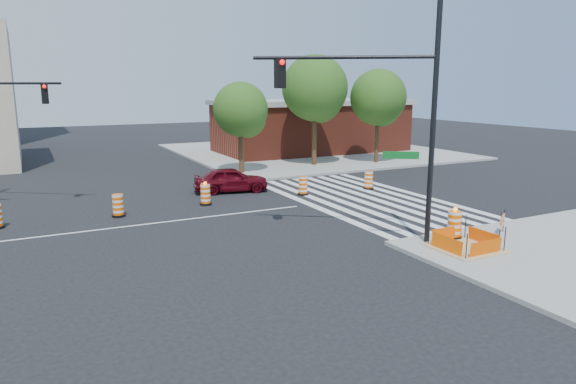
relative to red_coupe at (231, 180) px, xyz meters
name	(u,v)px	position (x,y,z in m)	size (l,w,h in m)	color
ground	(153,223)	(-5.41, -4.79, -0.70)	(120.00, 120.00, 0.00)	black
sidewalk_ne	(311,151)	(12.59, 13.21, -0.62)	(22.00, 22.00, 0.15)	gray
crosswalk_east	(363,198)	(5.54, -4.79, -0.69)	(6.75, 13.50, 0.01)	silver
lane_centerline	(153,223)	(-5.41, -4.79, -0.69)	(14.00, 0.12, 0.01)	silver
excavation_pit	(465,246)	(3.59, -13.79, -0.47)	(2.20, 2.20, 0.90)	tan
brick_storefront	(311,126)	(12.59, 13.21, 1.62)	(16.50, 8.50, 4.60)	maroon
red_coupe	(231,180)	(0.00, 0.00, 0.00)	(1.64, 4.09, 1.39)	#530711
signal_pole_se	(383,102)	(1.43, -11.56, 4.54)	(5.44, 3.76, 8.56)	black
pit_drum	(454,226)	(4.11, -12.69, -0.04)	(0.62, 0.62, 1.22)	black
barricade	(502,221)	(6.27, -13.05, -0.05)	(0.67, 0.42, 0.90)	#F75F05
tree_north_c	(241,113)	(2.73, 5.08, 3.39)	(3.63, 3.58, 6.09)	#382314
tree_north_d	(315,92)	(8.75, 5.87, 4.67)	(4.70, 4.70, 8.00)	#382314
tree_north_e	(378,101)	(13.53, 4.81, 4.03)	(4.14, 4.14, 7.04)	#382314
median_drum_2	(118,206)	(-6.52, -2.89, -0.22)	(0.60, 0.60, 1.02)	black
median_drum_3	(206,195)	(-2.27, -2.43, -0.21)	(0.60, 0.60, 1.18)	black
median_drum_4	(303,186)	(3.18, -2.57, -0.22)	(0.60, 0.60, 1.02)	black
median_drum_5	(369,181)	(7.29, -2.87, -0.22)	(0.60, 0.60, 1.02)	black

